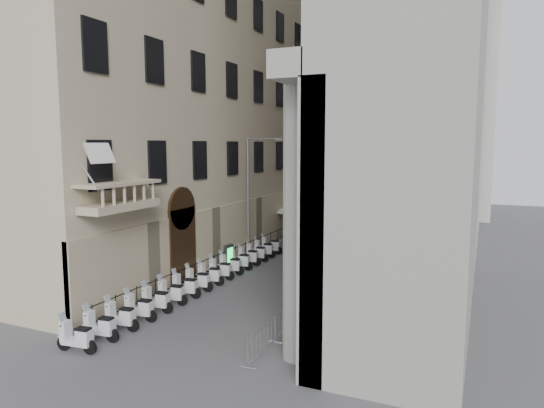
% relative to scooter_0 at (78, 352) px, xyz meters
% --- Properties ---
extents(left_building, '(5.00, 36.00, 34.00)m').
position_rel_scooter_0_xyz_m(left_building, '(-3.85, 18.99, 17.00)').
color(left_building, '#C4B896').
rests_on(left_building, ground).
extents(far_building, '(22.00, 10.00, 30.00)m').
position_rel_scooter_0_xyz_m(far_building, '(3.65, 44.99, 15.00)').
color(far_building, beige).
rests_on(far_building, ground).
extents(iron_fence, '(0.30, 28.00, 1.40)m').
position_rel_scooter_0_xyz_m(iron_fence, '(-0.65, 14.99, 0.00)').
color(iron_fence, black).
rests_on(iron_fence, ground).
extents(blue_awning, '(1.60, 3.00, 3.00)m').
position_rel_scooter_0_xyz_m(blue_awning, '(7.80, 22.99, 0.00)').
color(blue_awning, navy).
rests_on(blue_awning, ground).
extents(flag, '(1.00, 1.40, 8.20)m').
position_rel_scooter_0_xyz_m(flag, '(-0.35, 1.99, 0.00)').
color(flag, '#9E0C11').
rests_on(flag, ground).
extents(scooter_0, '(1.45, 0.70, 1.50)m').
position_rel_scooter_0_xyz_m(scooter_0, '(0.00, 0.00, 0.00)').
color(scooter_0, silver).
rests_on(scooter_0, ground).
extents(scooter_1, '(1.45, 0.70, 1.50)m').
position_rel_scooter_0_xyz_m(scooter_1, '(0.00, 1.22, 0.00)').
color(scooter_1, silver).
rests_on(scooter_1, ground).
extents(scooter_2, '(1.45, 0.70, 1.50)m').
position_rel_scooter_0_xyz_m(scooter_2, '(0.00, 2.44, 0.00)').
color(scooter_2, silver).
rests_on(scooter_2, ground).
extents(scooter_3, '(1.45, 0.70, 1.50)m').
position_rel_scooter_0_xyz_m(scooter_3, '(0.00, 3.66, 0.00)').
color(scooter_3, silver).
rests_on(scooter_3, ground).
extents(scooter_4, '(1.45, 0.70, 1.50)m').
position_rel_scooter_0_xyz_m(scooter_4, '(0.00, 4.88, 0.00)').
color(scooter_4, silver).
rests_on(scooter_4, ground).
extents(scooter_5, '(1.45, 0.70, 1.50)m').
position_rel_scooter_0_xyz_m(scooter_5, '(0.00, 6.10, 0.00)').
color(scooter_5, silver).
rests_on(scooter_5, ground).
extents(scooter_6, '(1.45, 0.70, 1.50)m').
position_rel_scooter_0_xyz_m(scooter_6, '(0.00, 7.32, 0.00)').
color(scooter_6, silver).
rests_on(scooter_6, ground).
extents(scooter_7, '(1.45, 0.70, 1.50)m').
position_rel_scooter_0_xyz_m(scooter_7, '(0.00, 8.54, 0.00)').
color(scooter_7, silver).
rests_on(scooter_7, ground).
extents(scooter_8, '(1.45, 0.70, 1.50)m').
position_rel_scooter_0_xyz_m(scooter_8, '(0.00, 9.76, 0.00)').
color(scooter_8, silver).
rests_on(scooter_8, ground).
extents(scooter_9, '(1.45, 0.70, 1.50)m').
position_rel_scooter_0_xyz_m(scooter_9, '(0.00, 10.98, 0.00)').
color(scooter_9, silver).
rests_on(scooter_9, ground).
extents(scooter_10, '(1.45, 0.70, 1.50)m').
position_rel_scooter_0_xyz_m(scooter_10, '(0.00, 12.20, 0.00)').
color(scooter_10, silver).
rests_on(scooter_10, ground).
extents(scooter_11, '(1.45, 0.70, 1.50)m').
position_rel_scooter_0_xyz_m(scooter_11, '(0.00, 13.42, 0.00)').
color(scooter_11, silver).
rests_on(scooter_11, ground).
extents(scooter_12, '(1.45, 0.70, 1.50)m').
position_rel_scooter_0_xyz_m(scooter_12, '(0.00, 14.64, 0.00)').
color(scooter_12, silver).
rests_on(scooter_12, ground).
extents(scooter_13, '(1.45, 0.70, 1.50)m').
position_rel_scooter_0_xyz_m(scooter_13, '(0.00, 15.86, 0.00)').
color(scooter_13, silver).
rests_on(scooter_13, ground).
extents(scooter_14, '(1.45, 0.70, 1.50)m').
position_rel_scooter_0_xyz_m(scooter_14, '(0.00, 17.08, 0.00)').
color(scooter_14, silver).
rests_on(scooter_14, ground).
extents(scooter_15, '(1.45, 0.70, 1.50)m').
position_rel_scooter_0_xyz_m(scooter_15, '(0.00, 18.30, 0.00)').
color(scooter_15, silver).
rests_on(scooter_15, ground).
extents(barrier_0, '(0.60, 2.40, 1.10)m').
position_rel_scooter_0_xyz_m(barrier_0, '(6.58, 2.63, 0.00)').
color(barrier_0, '#B4B6BC').
rests_on(barrier_0, ground).
extents(barrier_1, '(0.60, 2.40, 1.10)m').
position_rel_scooter_0_xyz_m(barrier_1, '(6.58, 5.13, 0.00)').
color(barrier_1, '#B4B6BC').
rests_on(barrier_1, ground).
extents(barrier_2, '(0.60, 2.40, 1.10)m').
position_rel_scooter_0_xyz_m(barrier_2, '(6.58, 7.63, 0.00)').
color(barrier_2, '#B4B6BC').
rests_on(barrier_2, ground).
extents(barrier_3, '(0.60, 2.40, 1.10)m').
position_rel_scooter_0_xyz_m(barrier_3, '(6.58, 10.13, 0.00)').
color(barrier_3, '#B4B6BC').
rests_on(barrier_3, ground).
extents(barrier_4, '(0.60, 2.40, 1.10)m').
position_rel_scooter_0_xyz_m(barrier_4, '(6.58, 12.63, 0.00)').
color(barrier_4, '#B4B6BC').
rests_on(barrier_4, ground).
extents(barrier_5, '(0.60, 2.40, 1.10)m').
position_rel_scooter_0_xyz_m(barrier_5, '(6.58, 15.13, 0.00)').
color(barrier_5, '#B4B6BC').
rests_on(barrier_5, ground).
extents(barrier_6, '(0.60, 2.40, 1.10)m').
position_rel_scooter_0_xyz_m(barrier_6, '(6.58, 17.63, 0.00)').
color(barrier_6, '#B4B6BC').
rests_on(barrier_6, ground).
extents(security_tent, '(4.30, 4.30, 3.49)m').
position_rel_scooter_0_xyz_m(security_tent, '(0.18, 23.97, 2.92)').
color(security_tent, silver).
rests_on(security_tent, ground).
extents(street_lamp, '(2.72, 0.42, 8.33)m').
position_rel_scooter_0_xyz_m(street_lamp, '(-0.22, 15.71, 4.97)').
color(street_lamp, gray).
rests_on(street_lamp, ground).
extents(info_kiosk, '(0.33, 0.80, 1.66)m').
position_rel_scooter_0_xyz_m(info_kiosk, '(-0.54, 12.95, 0.84)').
color(info_kiosk, black).
rests_on(info_kiosk, ground).
extents(pedestrian_a, '(0.81, 0.66, 1.92)m').
position_rel_scooter_0_xyz_m(pedestrian_a, '(4.04, 27.88, 0.96)').
color(pedestrian_a, black).
rests_on(pedestrian_a, ground).
extents(pedestrian_b, '(0.93, 0.82, 1.63)m').
position_rel_scooter_0_xyz_m(pedestrian_b, '(6.38, 30.74, 0.81)').
color(pedestrian_b, black).
rests_on(pedestrian_b, ground).
extents(pedestrian_c, '(1.01, 0.92, 1.74)m').
position_rel_scooter_0_xyz_m(pedestrian_c, '(3.88, 29.70, 0.87)').
color(pedestrian_c, black).
rests_on(pedestrian_c, ground).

